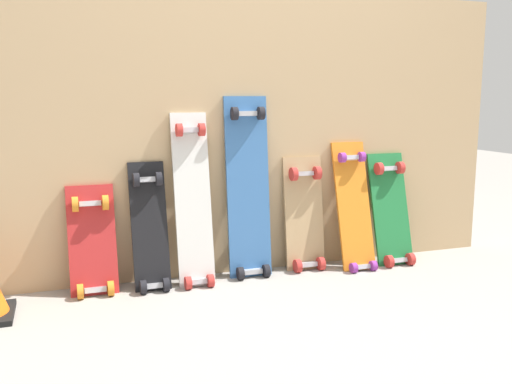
{
  "coord_description": "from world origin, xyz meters",
  "views": [
    {
      "loc": [
        -0.93,
        -2.74,
        0.93
      ],
      "look_at": [
        0.0,
        -0.07,
        0.45
      ],
      "focal_mm": 39.77,
      "sensor_mm": 36.0,
      "label": 1
    }
  ],
  "objects": [
    {
      "name": "skateboard_natural",
      "position": [
        0.3,
        -0.01,
        0.27
      ],
      "size": [
        0.22,
        0.16,
        0.66
      ],
      "color": "tan",
      "rests_on": "ground"
    },
    {
      "name": "ground_plane",
      "position": [
        0.0,
        0.0,
        0.0
      ],
      "size": [
        12.0,
        12.0,
        0.0
      ],
      "primitive_type": "plane",
      "color": "#9E9991"
    },
    {
      "name": "skateboard_orange",
      "position": [
        0.57,
        -0.07,
        0.3
      ],
      "size": [
        0.19,
        0.26,
        0.75
      ],
      "color": "orange",
      "rests_on": "ground"
    },
    {
      "name": "skateboard_black",
      "position": [
        -0.54,
        -0.05,
        0.27
      ],
      "size": [
        0.17,
        0.23,
        0.68
      ],
      "color": "black",
      "rests_on": "ground"
    },
    {
      "name": "skateboard_blue",
      "position": [
        -0.02,
        -0.02,
        0.43
      ],
      "size": [
        0.23,
        0.18,
        0.99
      ],
      "color": "#386BAD",
      "rests_on": "ground"
    },
    {
      "name": "plywood_wall_panel",
      "position": [
        0.0,
        0.07,
        0.73
      ],
      "size": [
        2.93,
        0.04,
        1.46
      ],
      "primitive_type": "cube",
      "color": "tan",
      "rests_on": "ground"
    },
    {
      "name": "skateboard_red",
      "position": [
        -0.81,
        -0.04,
        0.22
      ],
      "size": [
        0.22,
        0.2,
        0.57
      ],
      "color": "#B22626",
      "rests_on": "ground"
    },
    {
      "name": "skateboard_green",
      "position": [
        0.81,
        -0.06,
        0.27
      ],
      "size": [
        0.22,
        0.24,
        0.67
      ],
      "color": "#1E7238",
      "rests_on": "ground"
    },
    {
      "name": "skateboard_white",
      "position": [
        -0.32,
        -0.05,
        0.39
      ],
      "size": [
        0.18,
        0.23,
        0.91
      ],
      "color": "silver",
      "rests_on": "ground"
    }
  ]
}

